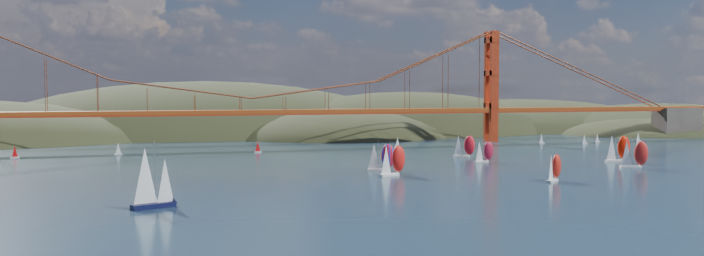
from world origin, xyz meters
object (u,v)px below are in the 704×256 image
at_px(sloop_navy, 151,179).
at_px(racer_5, 464,146).
at_px(racer_2, 634,154).
at_px(racer_3, 484,151).
at_px(racer_4, 617,148).
at_px(racer_1, 554,167).
at_px(racer_rwb, 381,156).
at_px(racer_0, 392,160).

relative_size(sloop_navy, racer_5, 1.57).
relative_size(racer_2, racer_3, 1.20).
bearing_deg(sloop_navy, racer_4, -4.65).
relative_size(racer_1, racer_rwb, 0.88).
distance_m(racer_2, racer_5, 62.20).
distance_m(racer_3, racer_4, 48.43).
height_order(sloop_navy, racer_2, sloop_navy).
xyz_separation_m(racer_1, racer_rwb, (-38.37, 37.63, 0.57)).
height_order(racer_1, racer_2, racer_2).
distance_m(racer_1, racer_3, 51.49).
xyz_separation_m(racer_2, racer_rwb, (-82.30, 16.64, -0.16)).
bearing_deg(racer_1, racer_0, 112.60).
bearing_deg(racer_3, racer_5, 78.97).
bearing_deg(racer_2, racer_0, -159.19).
bearing_deg(racer_4, racer_rwb, -172.25).
xyz_separation_m(racer_0, racer_4, (91.24, 14.46, 0.12)).
relative_size(racer_0, racer_1, 1.19).
xyz_separation_m(racer_1, racer_2, (43.93, 20.99, 0.73)).
xyz_separation_m(racer_4, racer_rwb, (-90.49, -1.89, -0.34)).
bearing_deg(racer_2, racer_1, -130.85).
bearing_deg(racer_3, racer_rwb, -168.28).
relative_size(racer_2, racer_4, 0.97).
bearing_deg(racer_0, racer_1, -50.01).
distance_m(sloop_navy, racer_3, 130.74).
relative_size(racer_1, racer_3, 1.02).
bearing_deg(racer_3, racer_4, -19.64).
distance_m(racer_0, racer_rwb, 12.59).
relative_size(racer_4, racer_5, 1.12).
distance_m(racer_0, racer_2, 83.15).
bearing_deg(racer_2, sloop_navy, -143.86).
xyz_separation_m(racer_0, racer_1, (39.11, -25.06, -0.79)).
relative_size(racer_2, racer_rwb, 1.03).
bearing_deg(racer_1, racer_rwb, 100.81).
bearing_deg(racer_4, sloop_navy, -155.38).
bearing_deg(racer_3, racer_2, -43.58).
height_order(racer_0, racer_1, racer_0).
relative_size(racer_1, racer_2, 0.85).
xyz_separation_m(racer_2, racer_3, (-38.79, 30.24, -0.81)).
height_order(racer_0, racer_5, racer_0).
distance_m(racer_1, racer_4, 65.42).
distance_m(racer_0, racer_3, 51.42).
bearing_deg(racer_rwb, racer_2, 9.87).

